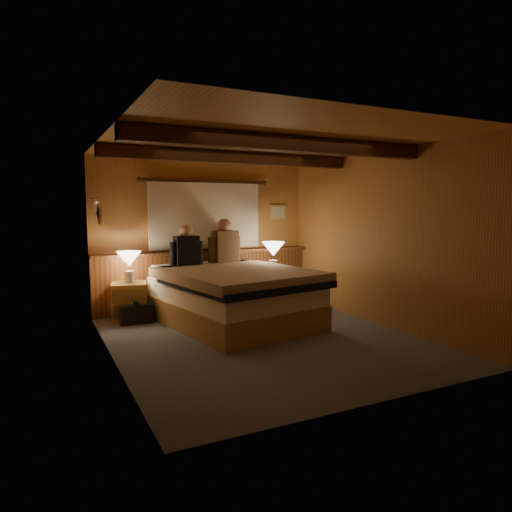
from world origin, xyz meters
TOP-DOWN VIEW (x-y plane):
  - floor at (0.00, 0.00)m, footprint 4.20×4.20m
  - ceiling at (0.00, 0.00)m, footprint 4.20×4.20m
  - wall_back at (0.00, 2.10)m, footprint 3.60×0.00m
  - wall_left at (-1.80, 0.00)m, footprint 0.00×4.20m
  - wall_right at (1.80, 0.00)m, footprint 0.00×4.20m
  - wall_front at (0.00, -2.10)m, footprint 3.60×0.00m
  - wainscot at (0.00, 2.04)m, footprint 3.60×0.23m
  - curtain_window at (0.00, 2.03)m, footprint 2.18×0.09m
  - ceiling_beams at (0.00, 0.15)m, footprint 3.60×1.65m
  - coat_rail at (-1.72, 1.58)m, footprint 0.05×0.55m
  - framed_print at (1.35, 2.08)m, footprint 0.30×0.04m
  - bed at (-0.02, 0.85)m, footprint 2.09×2.54m
  - nightstand_left at (-1.30, 1.74)m, footprint 0.58×0.54m
  - nightstand_right at (0.93, 1.40)m, footprint 0.62×0.58m
  - lamp_left at (-1.29, 1.72)m, footprint 0.35×0.35m
  - lamp_right at (0.91, 1.41)m, footprint 0.36×0.36m
  - person_left at (-0.46, 1.62)m, footprint 0.52×0.23m
  - person_right at (0.20, 1.72)m, footprint 0.58×0.31m
  - duffel_bag at (-1.25, 1.51)m, footprint 0.47×0.30m

SIDE VIEW (x-z plane):
  - floor at x=0.00m, z-range 0.00..0.00m
  - duffel_bag at x=-1.25m, z-range -0.02..0.30m
  - nightstand_left at x=-1.30m, z-range 0.00..0.54m
  - nightstand_right at x=0.93m, z-range 0.00..0.61m
  - bed at x=-0.02m, z-range 0.01..0.79m
  - wainscot at x=0.00m, z-range 0.02..0.96m
  - lamp_left at x=-1.29m, z-range 0.64..1.10m
  - lamp_right at x=0.91m, z-range 0.71..1.19m
  - person_left at x=-0.46m, z-range 0.70..1.33m
  - person_right at x=0.20m, z-range 0.70..1.41m
  - wall_left at x=-1.80m, z-range -0.90..3.30m
  - wall_right at x=1.80m, z-range -0.90..3.30m
  - wall_back at x=0.00m, z-range -0.60..3.00m
  - wall_front at x=0.00m, z-range -0.60..3.00m
  - curtain_window at x=0.00m, z-range 0.96..2.08m
  - framed_print at x=1.35m, z-range 1.43..1.68m
  - coat_rail at x=-1.72m, z-range 1.55..1.79m
  - ceiling_beams at x=0.00m, z-range 2.23..2.39m
  - ceiling at x=0.00m, z-range 2.40..2.40m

